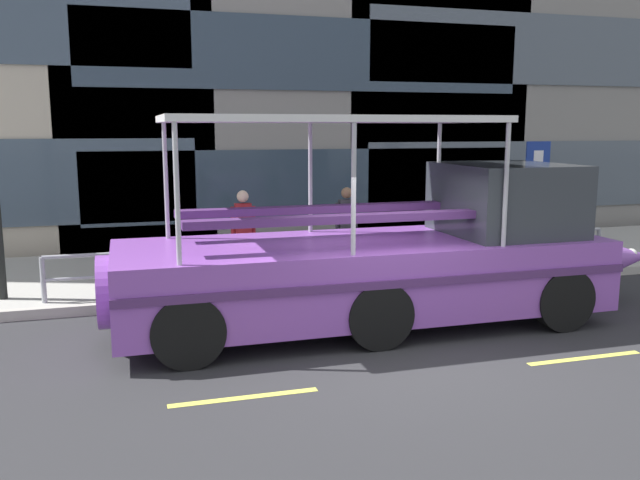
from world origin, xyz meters
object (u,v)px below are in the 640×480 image
(parking_sign, at_px, (536,180))
(pedestrian_mid_left, at_px, (347,219))
(pedestrian_mid_right, at_px, (243,225))
(duck_tour_boat, at_px, (398,257))
(pedestrian_near_bow, at_px, (456,217))

(parking_sign, xyz_separation_m, pedestrian_mid_left, (-4.30, 0.50, -0.78))
(parking_sign, height_order, pedestrian_mid_right, parking_sign)
(duck_tour_boat, xyz_separation_m, pedestrian_near_bow, (2.87, 3.44, 0.11))
(duck_tour_boat, bearing_deg, pedestrian_near_bow, 50.14)
(pedestrian_near_bow, relative_size, pedestrian_mid_right, 0.97)
(parking_sign, xyz_separation_m, pedestrian_near_bow, (-1.74, 0.41, -0.81))
(parking_sign, bearing_deg, duck_tour_boat, -146.71)
(parking_sign, height_order, pedestrian_near_bow, parking_sign)
(pedestrian_near_bow, bearing_deg, duck_tour_boat, -129.86)
(parking_sign, distance_m, pedestrian_mid_left, 4.39)
(parking_sign, relative_size, pedestrian_near_bow, 1.59)
(parking_sign, relative_size, duck_tour_boat, 0.28)
(pedestrian_near_bow, bearing_deg, parking_sign, -13.24)
(pedestrian_near_bow, relative_size, pedestrian_mid_left, 0.97)
(pedestrian_mid_left, bearing_deg, pedestrian_mid_right, -176.29)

